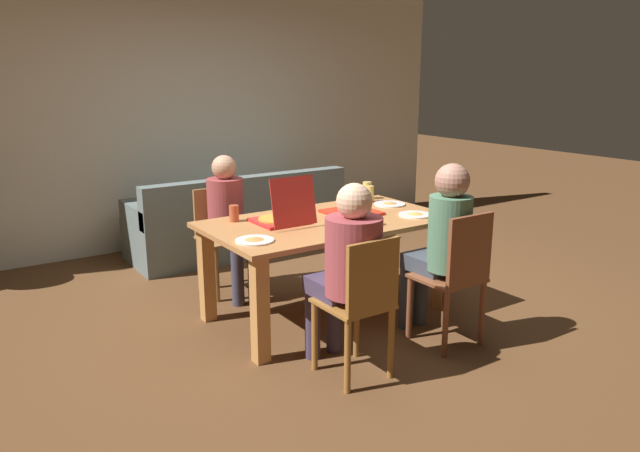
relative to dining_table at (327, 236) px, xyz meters
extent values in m
plane|color=brown|center=(0.00, 0.00, -0.62)|extent=(20.00, 20.00, 0.00)
cube|color=beige|center=(0.00, 2.63, 0.75)|extent=(6.53, 0.12, 2.75)
cube|color=#B87A44|center=(0.00, 0.00, 0.11)|extent=(1.79, 1.01, 0.04)
cube|color=#C38446|center=(-0.80, -0.41, -0.27)|extent=(0.10, 0.10, 0.71)
cube|color=#C38446|center=(0.80, -0.41, -0.27)|extent=(0.10, 0.10, 0.71)
cube|color=#C38446|center=(-0.80, 0.41, -0.27)|extent=(0.10, 0.10, 0.71)
cube|color=#C38446|center=(0.80, 0.41, -0.27)|extent=(0.10, 0.10, 0.71)
cylinder|color=brown|center=(0.23, -0.67, -0.40)|extent=(0.04, 0.04, 0.45)
cylinder|color=brown|center=(0.57, -0.67, -0.40)|extent=(0.04, 0.04, 0.45)
cylinder|color=brown|center=(0.23, -1.02, -0.40)|extent=(0.04, 0.04, 0.45)
cylinder|color=brown|center=(0.57, -1.02, -0.40)|extent=(0.04, 0.04, 0.45)
cube|color=brown|center=(0.40, -0.85, -0.16)|extent=(0.40, 0.40, 0.02)
cube|color=brown|center=(0.40, -1.03, 0.08)|extent=(0.38, 0.03, 0.46)
cylinder|color=#3A414C|center=(0.33, -0.53, -0.39)|extent=(0.10, 0.10, 0.47)
cylinder|color=#3A414C|center=(0.47, -0.53, -0.39)|extent=(0.10, 0.10, 0.47)
cube|color=#3A414C|center=(0.40, -0.68, -0.10)|extent=(0.26, 0.34, 0.11)
cylinder|color=#4E7B5D|center=(0.40, -0.85, 0.15)|extent=(0.29, 0.29, 0.50)
sphere|color=#A97561|center=(0.40, -0.85, 0.50)|extent=(0.23, 0.23, 0.23)
cylinder|color=olive|center=(-0.23, 0.72, -0.40)|extent=(0.04, 0.04, 0.45)
cylinder|color=olive|center=(-0.59, 0.72, -0.40)|extent=(0.04, 0.04, 0.45)
cylinder|color=olive|center=(-0.23, 1.05, -0.40)|extent=(0.04, 0.04, 0.45)
cylinder|color=olive|center=(-0.59, 1.05, -0.40)|extent=(0.04, 0.04, 0.45)
cube|color=olive|center=(-0.41, 0.88, -0.16)|extent=(0.43, 0.40, 0.02)
cube|color=olive|center=(-0.41, 1.07, 0.04)|extent=(0.40, 0.03, 0.39)
cylinder|color=#3B394B|center=(-0.34, 0.55, -0.39)|extent=(0.10, 0.10, 0.47)
cylinder|color=#3B394B|center=(-0.48, 0.55, -0.39)|extent=(0.10, 0.10, 0.47)
cube|color=#3B394B|center=(-0.41, 0.71, -0.10)|extent=(0.27, 0.35, 0.11)
cylinder|color=#9B3E40|center=(-0.41, 0.88, 0.12)|extent=(0.30, 0.30, 0.45)
sphere|color=tan|center=(-0.41, 0.88, 0.44)|extent=(0.20, 0.20, 0.20)
cylinder|color=#99652C|center=(-0.57, -0.69, -0.40)|extent=(0.04, 0.04, 0.45)
cylinder|color=#99652C|center=(-0.25, -0.69, -0.40)|extent=(0.04, 0.04, 0.45)
cylinder|color=#99652C|center=(-0.57, -1.04, -0.40)|extent=(0.04, 0.04, 0.45)
cylinder|color=#99652C|center=(-0.25, -1.04, -0.40)|extent=(0.04, 0.04, 0.45)
cube|color=#99652C|center=(-0.41, -0.86, -0.16)|extent=(0.38, 0.40, 0.02)
cube|color=#99652C|center=(-0.41, -1.05, 0.06)|extent=(0.36, 0.03, 0.42)
cylinder|color=#40344E|center=(-0.49, -0.55, -0.39)|extent=(0.10, 0.10, 0.47)
cylinder|color=#40344E|center=(-0.32, -0.55, -0.39)|extent=(0.10, 0.10, 0.47)
cube|color=#40344E|center=(-0.41, -0.70, -0.10)|extent=(0.31, 0.33, 0.11)
cylinder|color=#9E4046|center=(-0.41, -0.86, 0.13)|extent=(0.34, 0.34, 0.47)
sphere|color=beige|center=(-0.41, -0.86, 0.47)|extent=(0.21, 0.21, 0.21)
cube|color=red|center=(0.26, 0.06, 0.14)|extent=(0.37, 0.37, 0.02)
cube|color=red|center=(-0.34, 0.12, 0.14)|extent=(0.35, 0.35, 0.02)
cylinder|color=orange|center=(-0.34, 0.12, 0.15)|extent=(0.30, 0.30, 0.01)
cube|color=red|center=(-0.34, -0.08, 0.32)|extent=(0.35, 0.07, 0.34)
cylinder|color=white|center=(0.71, 0.14, 0.13)|extent=(0.26, 0.26, 0.01)
cone|color=#BE8646|center=(0.71, 0.14, 0.15)|extent=(0.12, 0.12, 0.02)
cylinder|color=white|center=(0.63, -0.26, 0.13)|extent=(0.25, 0.25, 0.01)
cone|color=gold|center=(0.63, -0.26, 0.15)|extent=(0.12, 0.12, 0.02)
cylinder|color=white|center=(-0.73, -0.22, 0.13)|extent=(0.25, 0.25, 0.01)
cone|color=#D28640|center=(-0.73, -0.22, 0.15)|extent=(0.12, 0.12, 0.02)
cylinder|color=#E2C267|center=(0.12, -0.30, 0.20)|extent=(0.08, 0.08, 0.14)
cylinder|color=#DEC35C|center=(0.65, 0.32, 0.19)|extent=(0.07, 0.07, 0.14)
cylinder|color=#E4C863|center=(0.71, 0.43, 0.20)|extent=(0.08, 0.08, 0.15)
cylinder|color=#BD5030|center=(-0.60, 0.34, 0.19)|extent=(0.07, 0.07, 0.12)
cube|color=slate|center=(0.19, 1.92, -0.41)|extent=(2.16, 0.78, 0.43)
cube|color=slate|center=(0.19, 1.61, 0.00)|extent=(2.16, 0.16, 0.40)
cube|color=slate|center=(-0.79, 1.92, -0.11)|extent=(0.20, 0.75, 0.18)
cube|color=slate|center=(1.17, 1.92, -0.11)|extent=(0.20, 0.75, 0.18)
camera|label=1|loc=(-2.48, -3.59, 1.20)|focal=34.07mm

